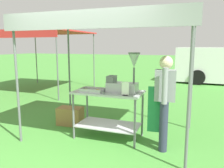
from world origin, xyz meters
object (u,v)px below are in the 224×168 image
vendor (164,98)px  donut_fryer (124,80)px  neighbour_tent (42,33)px  donut_tray (93,91)px  menu_sign (125,90)px  donut_cart (108,104)px  supply_crate (70,116)px  stall_canopy (110,22)px

vendor → donut_fryer: bearing=169.1°
neighbour_tent → donut_tray: bearing=-43.9°
donut_fryer → menu_sign: 0.30m
donut_cart → supply_crate: size_ratio=2.25×
donut_fryer → supply_crate: (-1.39, 0.36, -0.95)m
stall_canopy → neighbour_tent: bearing=140.0°
donut_tray → supply_crate: bearing=147.2°
supply_crate → neighbour_tent: bearing=133.7°
stall_canopy → donut_tray: stall_canopy is taller
donut_tray → stall_canopy: bearing=44.3°
stall_canopy → donut_fryer: size_ratio=4.26×
menu_sign → neighbour_tent: size_ratio=0.07×
menu_sign → vendor: 0.68m
vendor → neighbour_tent: neighbour_tent is taller
stall_canopy → menu_sign: bearing=-39.8°
donut_cart → supply_crate: 1.23m
stall_canopy → vendor: size_ratio=1.95×
stall_canopy → donut_tray: size_ratio=7.00×
stall_canopy → supply_crate: 2.30m
donut_fryer → vendor: (0.75, -0.15, -0.25)m
donut_tray → menu_sign: (0.67, -0.09, 0.08)m
donut_fryer → neighbour_tent: bearing=141.3°
stall_canopy → donut_cart: bearing=-90.0°
donut_cart → supply_crate: (-1.07, 0.37, -0.47)m
vendor → supply_crate: (-2.14, 0.51, -0.70)m
vendor → donut_cart: bearing=172.8°
vendor → neighbour_tent: bearing=144.5°
vendor → stall_canopy: bearing=167.6°
supply_crate → neighbour_tent: (-3.05, 3.19, 2.05)m
donut_fryer → neighbour_tent: 5.79m
stall_canopy → donut_cart: 1.55m
vendor → supply_crate: 2.31m
donut_cart → donut_tray: donut_tray is taller
menu_sign → stall_canopy: bearing=140.2°
stall_canopy → vendor: (1.07, -0.23, -1.31)m
stall_canopy → vendor: stall_canopy is taller
donut_cart → neighbour_tent: size_ratio=0.40×
menu_sign → vendor: vendor is taller
donut_tray → donut_fryer: size_ratio=0.61×
donut_fryer → neighbour_tent: neighbour_tent is taller
donut_tray → donut_fryer: 0.63m
menu_sign → supply_crate: (-1.48, 0.61, -0.82)m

